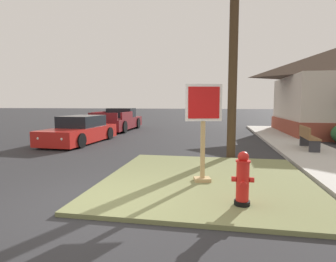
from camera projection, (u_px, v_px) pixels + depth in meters
The scene contains 10 objects.
ground_plane at pixel (101, 206), 4.88m from camera, with size 160.00×160.00×0.00m, color #2B2B2D.
grass_corner_patch at pixel (207, 179), 6.44m from camera, with size 4.75×5.00×0.08m, color olive.
sidewalk_strip at pixel (303, 149), 10.64m from camera, with size 2.20×19.74×0.12m, color #B2AFA8.
fire_hydrant at pixel (243, 180), 4.67m from camera, with size 0.38×0.34×0.95m.
stop_sign at pixel (203, 133), 6.02m from camera, with size 0.79×0.36×2.18m.
manhole_cover at pixel (139, 173), 7.12m from camera, with size 0.70×0.70×0.02m, color black.
parked_sedan_red at pixel (80, 131), 12.63m from camera, with size 2.00×4.50×1.25m.
pickup_truck_maroon at pixel (118, 121), 18.33m from camera, with size 2.19×5.34×1.48m.
street_bench at pixel (308, 136), 10.19m from camera, with size 0.53×1.67×0.85m.
utility_pole at pixel (234, 9), 8.64m from camera, with size 1.47×0.29×9.34m.
Camera 1 is at (2.01, -4.43, 1.86)m, focal length 28.93 mm.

